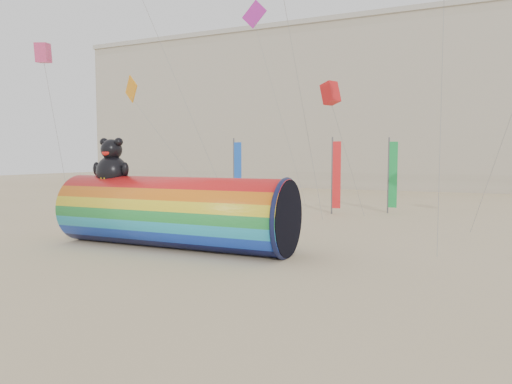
% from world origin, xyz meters
% --- Properties ---
extents(ground, '(160.00, 160.00, 0.00)m').
position_xyz_m(ground, '(0.00, 0.00, 0.00)').
color(ground, '#CCB58C').
rests_on(ground, ground).
extents(hotel_building, '(60.40, 15.40, 20.60)m').
position_xyz_m(hotel_building, '(-12.00, 45.95, 10.31)').
color(hotel_building, '#B7AD99').
rests_on(hotel_building, ground).
extents(windsock_assembly, '(10.39, 3.16, 4.79)m').
position_xyz_m(windsock_assembly, '(-2.86, 0.44, 1.59)').
color(windsock_assembly, red).
rests_on(windsock_assembly, ground).
extents(festival_banners, '(10.99, 3.01, 5.20)m').
position_xyz_m(festival_banners, '(-0.45, 14.75, 2.64)').
color(festival_banners, '#59595E').
rests_on(festival_banners, ground).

